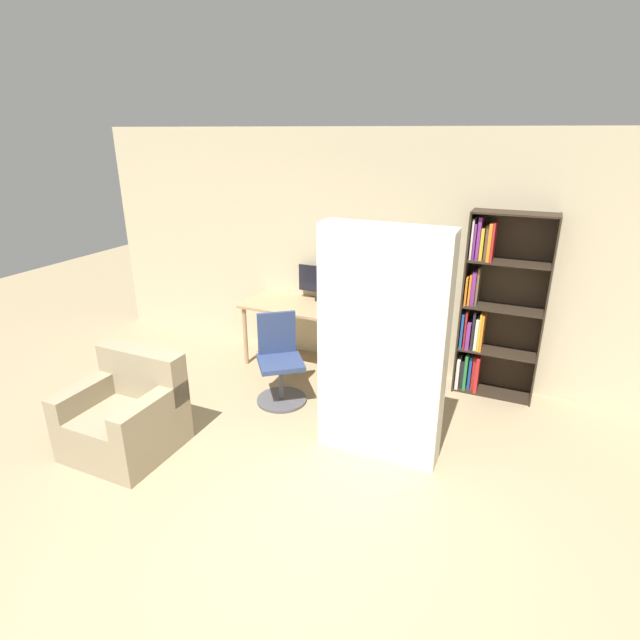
% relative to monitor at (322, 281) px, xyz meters
% --- Properties ---
extents(ground_plane, '(16.00, 16.00, 0.00)m').
position_rel_monitor_xyz_m(ground_plane, '(0.94, -3.05, -0.99)').
color(ground_plane, '#9E8966').
extents(wall_back, '(8.00, 0.06, 2.70)m').
position_rel_monitor_xyz_m(wall_back, '(0.94, 0.13, 0.36)').
color(wall_back, '#C6B793').
rests_on(wall_back, ground).
extents(desk, '(1.45, 0.69, 0.76)m').
position_rel_monitor_xyz_m(desk, '(-0.10, -0.24, -0.32)').
color(desk, tan).
rests_on(desk, ground).
extents(monitor, '(0.60, 0.17, 0.41)m').
position_rel_monitor_xyz_m(monitor, '(0.00, 0.00, 0.00)').
color(monitor, black).
rests_on(monitor, desk).
extents(office_chair, '(0.62, 0.62, 0.92)m').
position_rel_monitor_xyz_m(office_chair, '(0.02, -1.11, -0.62)').
color(office_chair, '#4C4C51').
rests_on(office_chair, ground).
extents(bookshelf, '(0.80, 0.32, 1.93)m').
position_rel_monitor_xyz_m(bookshelf, '(1.93, -0.02, -0.06)').
color(bookshelf, '#2D2319').
rests_on(bookshelf, ground).
extents(mattress_near, '(1.05, 0.27, 2.01)m').
position_rel_monitor_xyz_m(mattress_near, '(1.24, -1.57, 0.01)').
color(mattress_near, silver).
rests_on(mattress_near, ground).
extents(armchair, '(0.85, 0.80, 0.85)m').
position_rel_monitor_xyz_m(armchair, '(-0.81, -2.40, -0.67)').
color(armchair, gray).
rests_on(armchair, ground).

